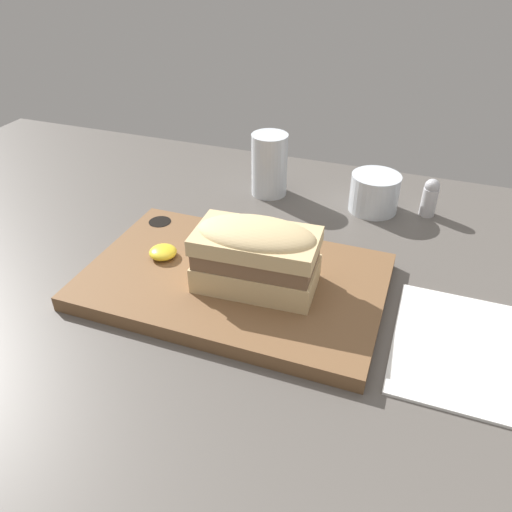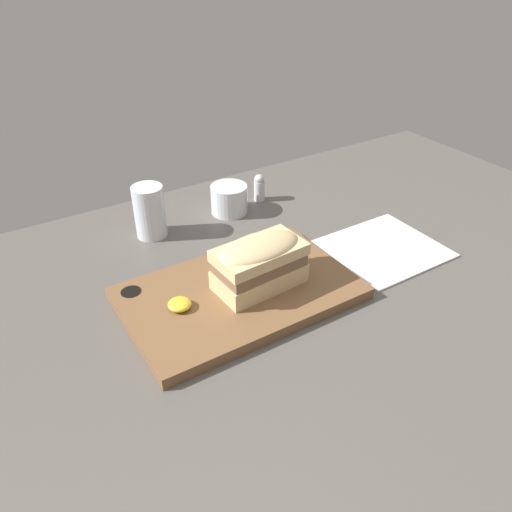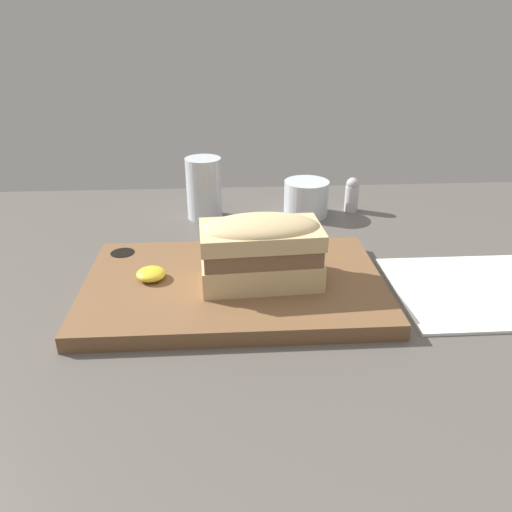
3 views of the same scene
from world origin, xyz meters
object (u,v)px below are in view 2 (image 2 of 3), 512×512
(water_glass, at_px, (150,215))
(wine_glass, at_px, (229,201))
(napkin, at_px, (383,249))
(salt_shaker, at_px, (259,187))
(serving_board, at_px, (239,293))
(sandwich, at_px, (259,261))

(water_glass, xyz_separation_m, wine_glass, (0.19, 0.00, -0.02))
(wine_glass, bearing_deg, napkin, -58.64)
(water_glass, bearing_deg, wine_glass, 0.46)
(salt_shaker, bearing_deg, wine_glass, -170.96)
(napkin, height_order, salt_shaker, salt_shaker)
(salt_shaker, bearing_deg, water_glass, -176.75)
(serving_board, relative_size, napkin, 1.81)
(sandwich, relative_size, water_glass, 1.43)
(sandwich, height_order, napkin, sandwich)
(wine_glass, distance_m, napkin, 0.35)
(serving_board, bearing_deg, sandwich, -15.01)
(napkin, bearing_deg, water_glass, 140.99)
(water_glass, relative_size, wine_glass, 1.34)
(serving_board, xyz_separation_m, water_glass, (-0.05, 0.28, 0.04))
(serving_board, xyz_separation_m, wine_glass, (0.14, 0.28, 0.02))
(water_glass, bearing_deg, napkin, -39.01)
(serving_board, xyz_separation_m, napkin, (0.32, -0.02, -0.01))
(water_glass, distance_m, napkin, 0.48)
(sandwich, bearing_deg, napkin, -1.88)
(water_glass, bearing_deg, serving_board, -80.71)
(napkin, bearing_deg, wine_glass, 121.36)
(wine_glass, bearing_deg, serving_board, -116.47)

